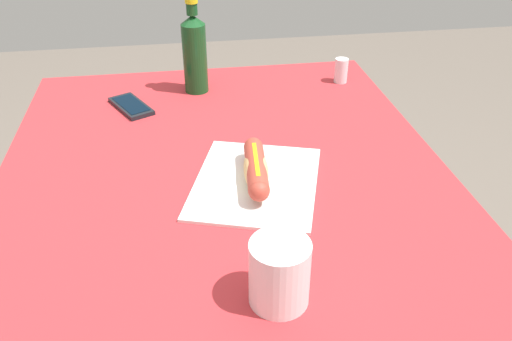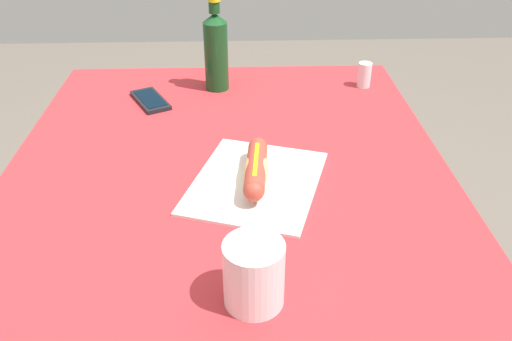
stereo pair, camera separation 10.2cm
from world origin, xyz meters
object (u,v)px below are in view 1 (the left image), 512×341
object	(u,v)px
salt_shaker	(341,70)
cell_phone	(131,106)
soda_bottle	(195,52)
drinking_cup	(279,273)
hot_dog	(256,169)

from	to	relation	value
salt_shaker	cell_phone	bearing A→B (deg)	-81.84
soda_bottle	drinking_cup	xyz separation A→B (m)	(0.77, 0.07, -0.05)
cell_phone	salt_shaker	xyz separation A→B (m)	(-0.08, 0.56, 0.03)
drinking_cup	salt_shaker	size ratio (longest dim) A/B	1.56
cell_phone	soda_bottle	xyz separation A→B (m)	(-0.08, 0.17, 0.10)
hot_dog	drinking_cup	distance (m)	0.31
hot_dog	cell_phone	bearing A→B (deg)	-146.31
cell_phone	drinking_cup	xyz separation A→B (m)	(0.69, 0.24, 0.05)
soda_bottle	salt_shaker	bearing A→B (deg)	89.74
cell_phone	salt_shaker	world-z (taller)	salt_shaker
hot_dog	soda_bottle	xyz separation A→B (m)	(-0.47, -0.09, 0.07)
cell_phone	salt_shaker	distance (m)	0.57
cell_phone	drinking_cup	bearing A→B (deg)	19.27
salt_shaker	soda_bottle	bearing A→B (deg)	-90.26
drinking_cup	hot_dog	bearing A→B (deg)	177.33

